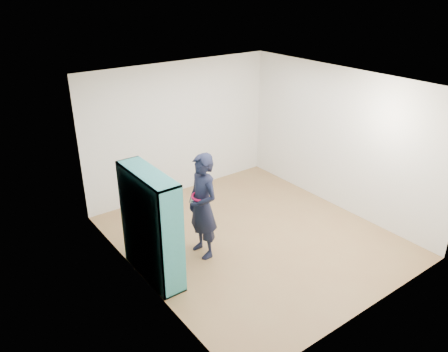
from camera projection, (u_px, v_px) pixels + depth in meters
floor at (253, 236)px, 7.36m from camera, size 4.50×4.50×0.00m
ceiling at (258, 83)px, 6.28m from camera, size 4.50×4.50×0.00m
wall_left at (139, 201)px, 5.74m from camera, size 0.02×4.50×2.60m
wall_right at (339, 140)px, 7.90m from camera, size 0.02×4.50×2.60m
wall_back at (180, 129)px, 8.46m from camera, size 4.00×0.02×2.60m
wall_front at (377, 226)px, 5.17m from camera, size 4.00×0.02×2.60m
bookshelf at (150, 228)px, 6.08m from camera, size 0.36×1.23×1.63m
person at (203, 206)px, 6.57m from camera, size 0.41×0.62×1.68m
smartphone at (192, 201)px, 6.51m from camera, size 0.03×0.11×0.14m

